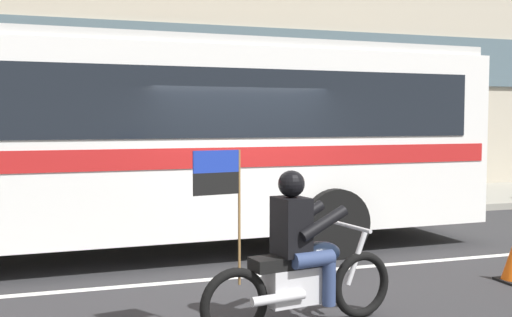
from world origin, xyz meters
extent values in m
plane|color=#2B2B2D|center=(0.00, 0.00, 0.00)|extent=(60.00, 60.00, 0.00)
cube|color=gray|center=(0.00, 5.10, 0.07)|extent=(28.00, 3.80, 0.15)
cube|color=silver|center=(0.00, -0.60, 0.00)|extent=(26.60, 0.14, 0.01)
cube|color=#4C606B|center=(0.00, 6.96, 3.75)|extent=(25.76, 0.10, 1.40)
cube|color=white|center=(-1.92, 1.20, 1.73)|extent=(12.20, 2.97, 2.70)
cube|color=black|center=(-1.92, 1.20, 2.28)|extent=(11.24, 2.98, 0.96)
cube|color=red|center=(-1.92, 1.20, 1.53)|extent=(11.96, 2.99, 0.28)
cube|color=silver|center=(-1.92, 1.20, 3.14)|extent=(11.96, 2.83, 0.16)
cylinder|color=black|center=(1.41, 0.02, 0.52)|extent=(1.04, 0.30, 1.04)
torus|color=black|center=(0.52, -2.52, 0.34)|extent=(0.70, 0.20, 0.69)
torus|color=black|center=(-0.91, -2.76, 0.34)|extent=(0.70, 0.20, 0.69)
cube|color=silver|center=(-0.24, -2.65, 0.44)|extent=(0.68, 0.38, 0.36)
ellipsoid|color=black|center=(0.00, -2.61, 0.72)|extent=(0.52, 0.36, 0.24)
cube|color=black|center=(-0.44, -2.68, 0.69)|extent=(0.60, 0.35, 0.12)
cylinder|color=silver|center=(0.46, -2.53, 0.65)|extent=(0.28, 0.10, 0.58)
cylinder|color=silver|center=(0.38, -2.54, 0.96)|extent=(0.15, 0.64, 0.04)
cylinder|color=silver|center=(-0.51, -2.86, 0.39)|extent=(0.56, 0.18, 0.09)
cube|color=black|center=(-0.31, -2.66, 1.02)|extent=(0.34, 0.40, 0.56)
sphere|color=black|center=(-0.31, -2.66, 1.44)|extent=(0.26, 0.26, 0.26)
cylinder|color=navy|center=(-0.20, -2.46, 0.72)|extent=(0.44, 0.22, 0.15)
cylinder|color=navy|center=(-0.03, -2.43, 0.48)|extent=(0.13, 0.13, 0.46)
cylinder|color=navy|center=(-0.14, -2.81, 0.72)|extent=(0.44, 0.22, 0.15)
cylinder|color=navy|center=(0.03, -2.78, 0.48)|extent=(0.13, 0.13, 0.46)
cylinder|color=black|center=(-0.11, -2.42, 1.06)|extent=(0.53, 0.19, 0.32)
cylinder|color=black|center=(-0.04, -2.82, 1.06)|extent=(0.53, 0.19, 0.32)
cylinder|color=olive|center=(-0.86, -2.75, 1.15)|extent=(0.02, 0.02, 1.25)
cube|color=#1933A5|center=(-1.09, -2.79, 1.68)|extent=(0.44, 0.09, 0.20)
cube|color=black|center=(-1.09, -2.79, 1.47)|extent=(0.44, 0.09, 0.20)
cylinder|color=#4C8C3F|center=(1.35, 3.71, 0.44)|extent=(0.22, 0.22, 0.58)
sphere|color=#4C8C3F|center=(1.35, 3.71, 0.80)|extent=(0.20, 0.20, 0.20)
cylinder|color=#4C8C3F|center=(1.35, 3.57, 0.47)|extent=(0.09, 0.10, 0.09)
camera|label=1|loc=(-2.39, -8.01, 2.05)|focal=42.18mm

